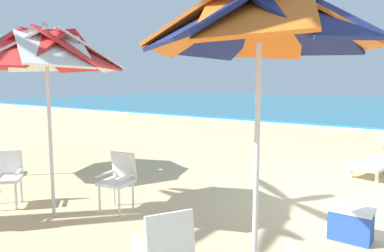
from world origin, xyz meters
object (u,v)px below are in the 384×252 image
Objects in this scene: cooler_box at (351,224)px; plastic_chair_2 at (7,174)px; plastic_chair_3 at (119,178)px; sun_lounger_1 at (381,160)px; plastic_chair_0 at (165,250)px; beach_umbrella_0 at (260,24)px; beach_umbrella_1 at (46,52)px.

plastic_chair_2 is at bearing -158.50° from cooler_box.
plastic_chair_2 is 1.00× the size of plastic_chair_3.
plastic_chair_3 reaches higher than sun_lounger_1.
sun_lounger_1 is 3.88m from cooler_box.
plastic_chair_0 is at bearing -33.62° from plastic_chair_3.
sun_lounger_1 is (0.29, 5.53, -2.14)m from beach_umbrella_0.
plastic_chair_0 and plastic_chair_3 have the same top height.
beach_umbrella_0 is 2.82m from cooler_box.
beach_umbrella_0 reaches higher than plastic_chair_0.
beach_umbrella_0 is 2.10m from plastic_chair_0.
beach_umbrella_0 reaches higher than sun_lounger_1.
beach_umbrella_0 is at bearing 51.27° from plastic_chair_0.
plastic_chair_0 is 1.00× the size of plastic_chair_3.
beach_umbrella_1 is 4.56m from cooler_box.
plastic_chair_0 is at bearing -7.52° from plastic_chair_2.
beach_umbrella_0 is at bearing -106.65° from cooler_box.
beach_umbrella_1 is at bearing 8.20° from plastic_chair_2.
plastic_chair_3 is 1.73× the size of cooler_box.
beach_umbrella_1 reaches higher than plastic_chair_2.
beach_umbrella_0 reaches higher than plastic_chair_2.
cooler_box is (1.03, 2.32, -0.30)m from plastic_chair_0.
cooler_box is at bearing 21.50° from plastic_chair_2.
beach_umbrella_1 is (-3.16, -0.03, -0.09)m from beach_umbrella_0.
sun_lounger_1 is (3.45, 5.56, -2.05)m from beach_umbrella_1.
plastic_chair_3 is (-2.60, 0.72, -1.93)m from beach_umbrella_0.
plastic_chair_0 is 2.49m from plastic_chair_3.
plastic_chair_0 is 3.27m from beach_umbrella_1.
beach_umbrella_0 is 3.16m from beach_umbrella_1.
beach_umbrella_0 is 3.27× the size of plastic_chair_0.
beach_umbrella_0 reaches higher than beach_umbrella_1.
plastic_chair_2 is at bearing -150.33° from plastic_chair_3.
cooler_box is (3.10, 0.94, -0.30)m from plastic_chair_3.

